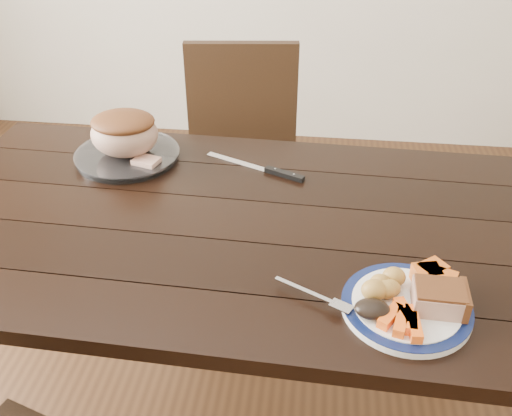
# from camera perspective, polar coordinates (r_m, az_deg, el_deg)

# --- Properties ---
(ground) EXTENTS (4.00, 4.00, 0.00)m
(ground) POSITION_cam_1_polar(r_m,az_deg,el_deg) (1.96, -2.38, -19.31)
(ground) COLOR #472B16
(ground) RESTS_ON ground
(dining_table) EXTENTS (1.63, 0.95, 0.75)m
(dining_table) POSITION_cam_1_polar(r_m,az_deg,el_deg) (1.49, -2.96, -3.94)
(dining_table) COLOR black
(dining_table) RESTS_ON ground
(chair_far) EXTENTS (0.47, 0.48, 0.93)m
(chair_far) POSITION_cam_1_polar(r_m,az_deg,el_deg) (2.19, -1.42, 5.14)
(chair_far) COLOR black
(chair_far) RESTS_ON ground
(dinner_plate) EXTENTS (0.26, 0.26, 0.02)m
(dinner_plate) POSITION_cam_1_polar(r_m,az_deg,el_deg) (1.21, 14.77, -9.58)
(dinner_plate) COLOR white
(dinner_plate) RESTS_ON dining_table
(plate_rim) EXTENTS (0.26, 0.26, 0.02)m
(plate_rim) POSITION_cam_1_polar(r_m,az_deg,el_deg) (1.21, 14.83, -9.29)
(plate_rim) COLOR #0D1743
(plate_rim) RESTS_ON dinner_plate
(serving_platter) EXTENTS (0.30, 0.30, 0.02)m
(serving_platter) POSITION_cam_1_polar(r_m,az_deg,el_deg) (1.74, -12.72, 5.07)
(serving_platter) COLOR white
(serving_platter) RESTS_ON dining_table
(pork_slice) EXTENTS (0.10, 0.08, 0.04)m
(pork_slice) POSITION_cam_1_polar(r_m,az_deg,el_deg) (1.20, 17.81, -8.62)
(pork_slice) COLOR tan
(pork_slice) RESTS_ON dinner_plate
(roasted_potatoes) EXTENTS (0.09, 0.09, 0.04)m
(roasted_potatoes) POSITION_cam_1_polar(r_m,az_deg,el_deg) (1.20, 12.71, -7.56)
(roasted_potatoes) COLOR gold
(roasted_potatoes) RESTS_ON dinner_plate
(carrot_batons) EXTENTS (0.08, 0.11, 0.02)m
(carrot_batons) POSITION_cam_1_polar(r_m,az_deg,el_deg) (1.15, 14.58, -10.74)
(carrot_batons) COLOR #FF5F15
(carrot_batons) RESTS_ON dinner_plate
(pumpkin_wedges) EXTENTS (0.09, 0.09, 0.04)m
(pumpkin_wedges) POSITION_cam_1_polar(r_m,az_deg,el_deg) (1.25, 17.30, -6.53)
(pumpkin_wedges) COLOR orange
(pumpkin_wedges) RESTS_ON dinner_plate
(dark_mushroom) EXTENTS (0.07, 0.05, 0.03)m
(dark_mushroom) POSITION_cam_1_polar(r_m,az_deg,el_deg) (1.15, 11.55, -9.87)
(dark_mushroom) COLOR black
(dark_mushroom) RESTS_ON dinner_plate
(fork) EXTENTS (0.17, 0.10, 0.00)m
(fork) POSITION_cam_1_polar(r_m,az_deg,el_deg) (1.19, 6.24, -8.83)
(fork) COLOR silver
(fork) RESTS_ON dinner_plate
(roast_joint) EXTENTS (0.20, 0.17, 0.13)m
(roast_joint) POSITION_cam_1_polar(r_m,az_deg,el_deg) (1.71, -13.01, 7.20)
(roast_joint) COLOR tan
(roast_joint) RESTS_ON serving_platter
(cut_slice) EXTENTS (0.08, 0.07, 0.02)m
(cut_slice) POSITION_cam_1_polar(r_m,az_deg,el_deg) (1.66, -10.90, 4.58)
(cut_slice) COLOR tan
(cut_slice) RESTS_ON serving_platter
(carving_knife) EXTENTS (0.30, 0.15, 0.01)m
(carving_knife) POSITION_cam_1_polar(r_m,az_deg,el_deg) (1.63, 1.63, 3.73)
(carving_knife) COLOR silver
(carving_knife) RESTS_ON dining_table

